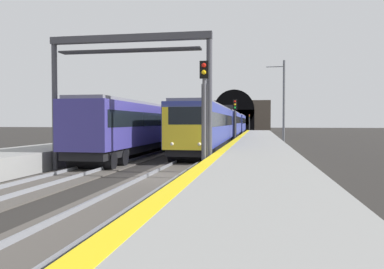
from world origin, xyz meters
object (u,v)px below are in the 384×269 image
object	(u,v)px
train_main_approaching	(228,124)
railway_signal_near	(204,111)
overhead_signal_gantry	(129,69)
train_adjacent_platform	(186,124)
railway_signal_far	(249,121)
railway_signal_mid	(235,118)
catenary_mast_near	(284,103)

from	to	relation	value
train_main_approaching	railway_signal_near	distance (m)	36.77
railway_signal_near	overhead_signal_gantry	bearing A→B (deg)	-116.67
train_adjacent_platform	railway_signal_far	bearing A→B (deg)	-6.82
train_main_approaching	train_adjacent_platform	distance (m)	8.46
railway_signal_near	railway_signal_mid	world-z (taller)	railway_signal_near
overhead_signal_gantry	railway_signal_mid	bearing A→B (deg)	-11.72
train_main_approaching	railway_signal_mid	size ratio (longest dim) A/B	13.30
railway_signal_near	catenary_mast_near	bearing A→B (deg)	167.77
train_adjacent_platform	overhead_signal_gantry	bearing A→B (deg)	-175.01
railway_signal_near	railway_signal_far	xyz separation A→B (m)	(79.79, 0.00, -0.38)
overhead_signal_gantry	catenary_mast_near	world-z (taller)	catenary_mast_near
railway_signal_far	catenary_mast_near	bearing A→B (deg)	4.55
railway_signal_mid	railway_signal_far	bearing A→B (deg)	-180.00
overhead_signal_gantry	catenary_mast_near	xyz separation A→B (m)	(19.38, -8.75, -0.91)
railway_signal_near	railway_signal_mid	bearing A→B (deg)	-180.00
train_main_approaching	railway_signal_near	size ratio (longest dim) A/B	12.21
railway_signal_near	railway_signal_mid	xyz separation A→B (m)	(21.81, 0.00, -0.13)
railway_signal_mid	train_main_approaching	bearing A→B (deg)	-172.84
railway_signal_mid	overhead_signal_gantry	bearing A→B (deg)	-11.72
train_main_approaching	overhead_signal_gantry	world-z (taller)	overhead_signal_gantry
train_adjacent_platform	overhead_signal_gantry	distance (m)	27.71
catenary_mast_near	railway_signal_near	bearing A→B (deg)	167.77
train_main_approaching	railway_signal_far	world-z (taller)	train_main_approaching
railway_signal_far	overhead_signal_gantry	world-z (taller)	overhead_signal_gantry
train_main_approaching	overhead_signal_gantry	bearing A→B (deg)	-4.11
railway_signal_far	train_main_approaching	bearing A→B (deg)	-2.49
train_adjacent_platform	catenary_mast_near	world-z (taller)	catenary_mast_near
overhead_signal_gantry	train_adjacent_platform	bearing A→B (deg)	4.63
train_adjacent_platform	railway_signal_far	world-z (taller)	railway_signal_far
railway_signal_far	catenary_mast_near	size ratio (longest dim) A/B	0.53
railway_signal_near	railway_signal_mid	size ratio (longest dim) A/B	1.09
railway_signal_near	overhead_signal_gantry	xyz separation A→B (m)	(2.06, 4.10, 2.18)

